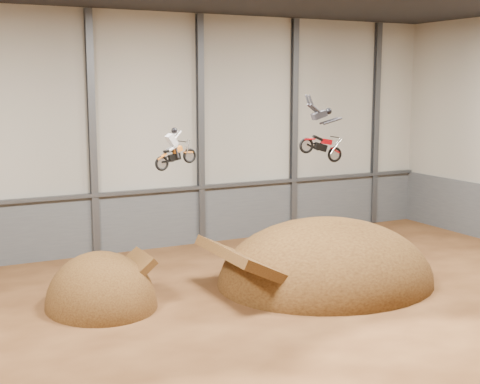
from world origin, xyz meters
name	(u,v)px	position (x,y,z in m)	size (l,w,h in m)	color
floor	(272,328)	(0.00, 0.00, 0.00)	(40.00, 40.00, 0.00)	#452612
back_wall	(147,133)	(0.00, 15.00, 7.00)	(40.00, 0.10, 14.00)	#AAA496
lower_band_back	(150,220)	(0.00, 14.90, 1.75)	(39.80, 0.18, 3.50)	#525559
steel_rail	(150,191)	(0.00, 14.75, 3.55)	(39.80, 0.35, 0.20)	#47494F
steel_column_2	(92,135)	(-3.33, 14.80, 7.00)	(0.40, 0.36, 13.90)	#47494F
steel_column_3	(200,131)	(3.33, 14.80, 7.00)	(0.40, 0.36, 13.90)	#47494F
steel_column_4	(294,128)	(10.00, 14.80, 7.00)	(0.40, 0.36, 13.90)	#47494F
steel_column_5	(375,125)	(16.67, 14.80, 7.00)	(0.40, 0.36, 13.90)	#47494F
takeoff_ramp	(102,306)	(-5.50, 5.82, 0.00)	(4.92, 5.67, 4.92)	#39220E
landing_ramp	(326,282)	(5.56, 4.33, 0.00)	(11.13, 9.85, 6.42)	#39220E
fmx_rider_a	(177,145)	(-2.38, 4.26, 7.23)	(2.04, 0.78, 1.84)	orange
fmx_rider_b	(319,130)	(3.69, 2.38, 7.84)	(2.93, 0.84, 2.51)	#B4050D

